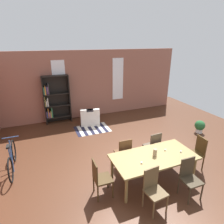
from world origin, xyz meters
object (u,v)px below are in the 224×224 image
at_px(dining_table, 154,158).
at_px(dining_chair_far_left, 124,152).
at_px(vase_on_table, 155,152).
at_px(dining_chair_far_right, 153,146).
at_px(dining_chair_near_left, 154,188).
at_px(bookshelf_tall, 55,100).
at_px(bicycle_second, 12,159).
at_px(potted_plant_by_shelf, 200,126).
at_px(dining_chair_near_right, 189,177).
at_px(dining_chair_head_left, 100,177).
at_px(armchair_white, 90,117).
at_px(dining_chair_head_right, 197,152).

relative_size(dining_table, dining_chair_far_left, 2.25).
distance_m(vase_on_table, dining_chair_far_right, 0.94).
bearing_deg(dining_chair_far_right, dining_chair_near_left, -122.93).
distance_m(dining_chair_far_left, bookshelf_tall, 4.38).
distance_m(bicycle_second, potted_plant_by_shelf, 6.70).
distance_m(dining_chair_far_right, bookshelf_tall, 4.77).
distance_m(bookshelf_tall, bicycle_second, 3.47).
height_order(dining_chair_near_right, bookshelf_tall, bookshelf_tall).
bearing_deg(dining_chair_far_right, vase_on_table, -121.73).
distance_m(dining_chair_far_right, dining_chair_head_left, 2.07).
relative_size(vase_on_table, dining_chair_head_left, 0.20).
xyz_separation_m(dining_chair_near_left, bookshelf_tall, (-1.35, 5.63, 0.53)).
xyz_separation_m(dining_chair_far_left, armchair_white, (-0.02, 3.42, -0.23)).
xyz_separation_m(dining_table, vase_on_table, (0.02, -0.00, 0.17)).
bearing_deg(dining_chair_near_left, dining_table, 57.00).
bearing_deg(dining_table, bicycle_second, 151.28).
distance_m(vase_on_table, dining_chair_far_left, 0.96).
bearing_deg(dining_chair_far_left, dining_chair_far_right, 0.00).
distance_m(dining_table, dining_chair_near_left, 0.91).
bearing_deg(potted_plant_by_shelf, dining_chair_head_right, -137.75).
distance_m(bookshelf_tall, potted_plant_by_shelf, 6.10).
bearing_deg(dining_chair_far_left, bookshelf_tall, 108.17).
bearing_deg(dining_chair_head_left, vase_on_table, -0.06).
distance_m(armchair_white, bicycle_second, 3.71).
relative_size(armchair_white, potted_plant_by_shelf, 1.88).
distance_m(vase_on_table, potted_plant_by_shelf, 3.70).
height_order(dining_table, dining_chair_head_right, dining_chair_head_right).
xyz_separation_m(dining_chair_head_left, potted_plant_by_shelf, (4.72, 1.66, -0.24)).
bearing_deg(dining_chair_head_left, bicycle_second, 136.54).
relative_size(dining_table, bicycle_second, 1.27).
bearing_deg(armchair_white, dining_chair_far_right, -73.87).
relative_size(dining_chair_head_right, potted_plant_by_shelf, 1.88).
height_order(vase_on_table, potted_plant_by_shelf, vase_on_table).
relative_size(dining_chair_near_left, dining_chair_head_left, 1.00).
bearing_deg(dining_chair_head_left, bookshelf_tall, 94.64).
height_order(vase_on_table, dining_chair_near_right, dining_chair_near_right).
bearing_deg(bicycle_second, dining_chair_far_right, -16.03).
distance_m(vase_on_table, dining_chair_near_right, 0.94).
distance_m(dining_chair_far_left, dining_chair_head_right, 2.07).
bearing_deg(dining_chair_far_left, dining_chair_near_right, -57.26).
relative_size(armchair_white, bicycle_second, 0.57).
xyz_separation_m(dining_chair_head_right, potted_plant_by_shelf, (1.84, 1.67, -0.24)).
distance_m(dining_chair_far_left, dining_chair_far_right, 0.97).
bearing_deg(dining_chair_near_right, potted_plant_by_shelf, 40.81).
relative_size(dining_table, armchair_white, 2.25).
relative_size(vase_on_table, armchair_white, 0.20).
bearing_deg(bookshelf_tall, dining_chair_head_left, -85.36).
bearing_deg(dining_chair_far_right, dining_chair_head_right, -38.30).
relative_size(dining_chair_far_left, dining_chair_head_left, 1.00).
bearing_deg(vase_on_table, dining_chair_near_left, -124.09).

